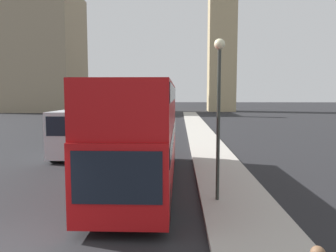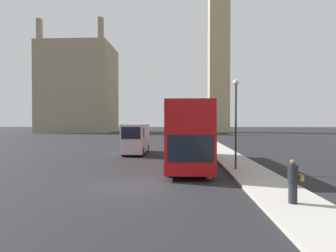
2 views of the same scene
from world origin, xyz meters
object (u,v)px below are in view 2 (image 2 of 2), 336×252
(clock_tower, at_px, (219,13))
(pedestrian, at_px, (293,181))
(white_van, at_px, (136,138))
(street_lamp, at_px, (236,110))
(red_double_decker_bus, at_px, (187,131))

(clock_tower, relative_size, pedestrian, 44.68)
(white_van, bearing_deg, clock_tower, 74.01)
(pedestrian, height_order, street_lamp, street_lamp)
(red_double_decker_bus, distance_m, street_lamp, 3.99)
(red_double_decker_bus, xyz_separation_m, white_van, (-4.68, 6.06, -0.85))
(white_van, distance_m, street_lamp, 11.55)
(street_lamp, bearing_deg, white_van, 131.78)
(white_van, height_order, pedestrian, white_van)
(clock_tower, xyz_separation_m, pedestrian, (-7.32, -69.12, -34.37))
(white_van, relative_size, pedestrian, 3.39)
(red_double_decker_bus, xyz_separation_m, pedestrian, (3.47, -9.07, -1.42))
(red_double_decker_bus, relative_size, pedestrian, 7.18)
(red_double_decker_bus, distance_m, pedestrian, 9.81)
(clock_tower, height_order, red_double_decker_bus, clock_tower)
(red_double_decker_bus, bearing_deg, clock_tower, 79.82)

